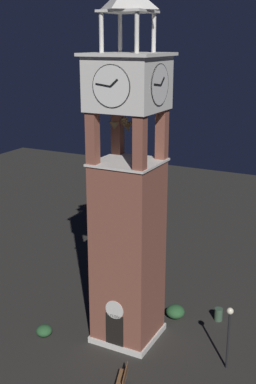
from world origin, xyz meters
TOP-DOWN VIEW (x-y plane):
  - ground at (0.00, 0.00)m, footprint 80.00×80.00m
  - clock_tower at (-0.00, -0.00)m, footprint 3.86×3.86m
  - park_bench at (1.88, -4.21)m, footprint 0.92×1.66m
  - lamp_post at (6.09, -0.31)m, footprint 0.36×0.36m
  - trash_bin at (4.27, 4.07)m, footprint 0.52×0.52m
  - shrub_near_entry at (1.75, 3.13)m, footprint 1.18×1.18m
  - shrub_left_of_tower at (-4.40, -2.32)m, footprint 0.96×0.96m

SIDE VIEW (x-z plane):
  - ground at x=0.00m, z-range 0.00..0.00m
  - shrub_left_of_tower at x=-4.40m, z-range 0.00..0.66m
  - trash_bin at x=4.27m, z-range 0.00..0.80m
  - shrub_near_entry at x=1.75m, z-range 0.00..0.81m
  - park_bench at x=1.88m, z-range 0.01..0.96m
  - lamp_post at x=6.09m, z-range 0.72..4.33m
  - clock_tower at x=0.00m, z-range -1.72..17.96m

